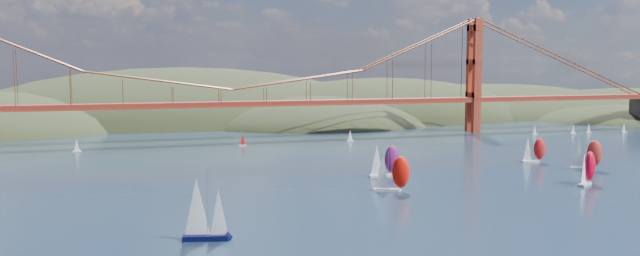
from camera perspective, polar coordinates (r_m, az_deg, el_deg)
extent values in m
ellipsoid|color=black|center=(394.71, -12.37, -1.54)|extent=(300.00, 180.00, 96.00)
ellipsoid|color=black|center=(394.79, 5.66, -0.92)|extent=(220.00, 140.00, 76.00)
ellipsoid|color=black|center=(348.85, 0.06, -0.96)|extent=(140.00, 110.00, 48.00)
ellipsoid|color=black|center=(454.41, 15.13, 0.15)|extent=(260.00, 160.00, 60.00)
ellipsoid|color=black|center=(475.94, 26.41, 0.16)|extent=(220.00, 150.00, 52.00)
ellipsoid|color=black|center=(415.78, 25.80, 0.03)|extent=(120.00, 90.00, 28.00)
cube|color=maroon|center=(274.29, -8.10, 2.25)|extent=(440.00, 7.00, 1.60)
cube|color=maroon|center=(274.36, -8.10, 2.00)|extent=(440.00, 7.00, 0.80)
cube|color=maroon|center=(316.67, 13.88, 4.69)|extent=(4.00, 8.50, 55.00)
cube|color=black|center=(120.44, -10.43, -9.82)|extent=(8.71, 4.17, 1.01)
cylinder|color=#99999E|center=(118.81, -10.28, -6.77)|extent=(0.13, 0.13, 12.13)
cone|color=white|center=(119.15, -11.21, -7.05)|extent=(5.64, 5.64, 10.67)
cone|color=white|center=(119.03, -9.25, -7.62)|extent=(4.03, 4.03, 8.49)
cube|color=silver|center=(163.15, 6.11, -5.66)|extent=(6.67, 4.23, 0.78)
cylinder|color=#99999E|center=(162.19, 6.25, -3.85)|extent=(0.10, 0.10, 9.72)
cone|color=white|center=(162.26, 5.72, -4.01)|extent=(4.77, 4.77, 8.55)
ellipsoid|color=#F61105|center=(162.34, 7.39, -4.03)|extent=(5.29, 4.41, 8.16)
cube|color=silver|center=(184.54, 23.04, -4.76)|extent=(6.35, 4.80, 0.76)
cylinder|color=#99999E|center=(184.00, 23.14, -3.17)|extent=(0.10, 0.10, 9.52)
cone|color=white|center=(182.70, 22.99, -3.38)|extent=(4.88, 4.88, 8.37)
ellipsoid|color=red|center=(187.06, 23.43, -3.19)|extent=(5.24, 4.68, 7.99)
cube|color=silver|center=(212.15, 22.79, -3.42)|extent=(6.63, 4.72, 0.79)
cylinder|color=#99999E|center=(211.47, 22.93, -2.00)|extent=(0.10, 0.10, 9.82)
cone|color=white|center=(211.22, 22.53, -2.13)|extent=(4.97, 4.97, 8.64)
ellipsoid|color=red|center=(212.26, 23.79, -2.14)|extent=(5.40, 4.71, 8.25)
cube|color=white|center=(221.31, 18.67, -2.92)|extent=(5.93, 2.61, 0.69)
cylinder|color=#99999E|center=(220.80, 18.77, -1.72)|extent=(0.09, 0.09, 8.60)
cone|color=white|center=(220.28, 18.46, -1.84)|extent=(3.74, 3.74, 7.57)
ellipsoid|color=red|center=(222.13, 19.43, -1.81)|extent=(4.40, 3.20, 7.22)
cube|color=white|center=(183.31, 5.54, -4.38)|extent=(6.63, 2.36, 0.78)
cylinder|color=#99999E|center=(182.56, 5.66, -2.75)|extent=(0.10, 0.10, 9.75)
cone|color=white|center=(182.17, 5.21, -2.92)|extent=(3.93, 3.93, 8.58)
ellipsoid|color=red|center=(183.68, 6.62, -2.87)|extent=(4.77, 3.23, 8.19)
cube|color=silver|center=(252.17, -21.34, -2.00)|extent=(3.00, 1.00, 0.50)
cone|color=white|center=(251.87, -21.36, -1.47)|extent=(2.00, 2.00, 4.20)
cube|color=silver|center=(307.98, 19.02, -0.57)|extent=(3.00, 1.00, 0.50)
cone|color=white|center=(307.74, 19.04, -0.13)|extent=(2.00, 2.00, 4.20)
cube|color=silver|center=(318.42, 22.13, -0.48)|extent=(3.00, 1.00, 0.50)
cone|color=white|center=(318.19, 22.14, -0.06)|extent=(2.00, 2.00, 4.20)
cube|color=silver|center=(326.31, 23.34, -0.38)|extent=(3.00, 1.00, 0.50)
cone|color=white|center=(326.08, 23.36, 0.03)|extent=(2.00, 2.00, 4.20)
cube|color=silver|center=(335.72, 26.02, -0.34)|extent=(3.00, 1.00, 0.50)
cone|color=white|center=(335.50, 26.03, 0.06)|extent=(2.00, 2.00, 4.20)
cube|color=silver|center=(267.38, 2.78, -1.18)|extent=(3.00, 1.00, 0.50)
cone|color=white|center=(267.10, 2.78, -0.68)|extent=(2.00, 2.00, 4.20)
cube|color=silver|center=(253.98, -7.08, -1.59)|extent=(3.00, 1.00, 0.50)
cone|color=red|center=(253.69, -7.08, -1.06)|extent=(2.00, 2.00, 4.20)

